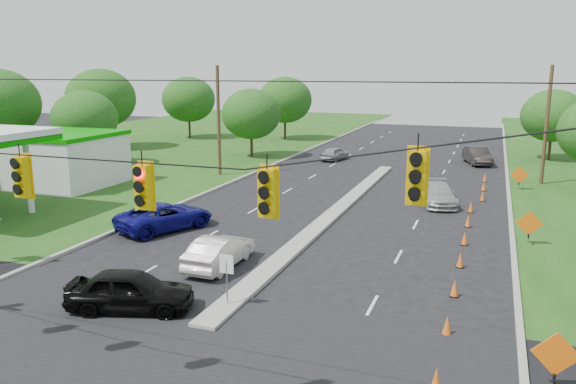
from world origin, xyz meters
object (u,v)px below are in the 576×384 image
at_px(white_sedan, 220,251).
at_px(gas_station, 23,154).
at_px(black_sedan, 130,291).
at_px(blue_pickup, 165,216).

bearing_deg(white_sedan, gas_station, -25.22).
xyz_separation_m(black_sedan, white_sedan, (0.90, 5.33, -0.06)).
height_order(black_sedan, white_sedan, black_sedan).
bearing_deg(blue_pickup, white_sedan, 166.48).
distance_m(white_sedan, blue_pickup, 7.05).
xyz_separation_m(gas_station, black_sedan, (20.45, -15.68, -1.80)).
height_order(black_sedan, blue_pickup, black_sedan).
bearing_deg(blue_pickup, black_sedan, 140.26).
bearing_deg(black_sedan, blue_pickup, 8.63).
bearing_deg(gas_station, black_sedan, -37.47).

